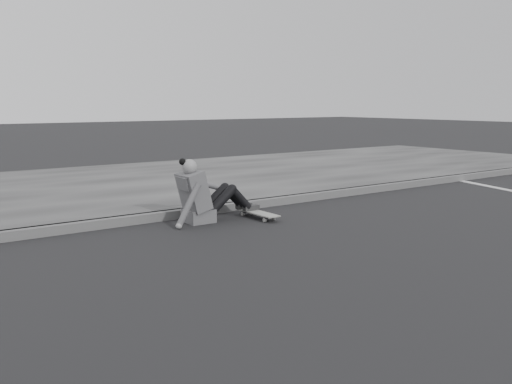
% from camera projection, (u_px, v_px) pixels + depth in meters
% --- Properties ---
extents(ground, '(80.00, 80.00, 0.00)m').
position_uv_depth(ground, '(277.00, 263.00, 5.73)').
color(ground, black).
rests_on(ground, ground).
extents(curb, '(24.00, 0.16, 0.12)m').
position_uv_depth(curb, '(161.00, 216.00, 7.79)').
color(curb, '#505050').
rests_on(curb, ground).
extents(sidewalk, '(24.00, 6.00, 0.12)m').
position_uv_depth(sidewalk, '(85.00, 189.00, 10.21)').
color(sidewalk, '#3A3A3A').
rests_on(sidewalk, ground).
extents(skateboard, '(0.20, 0.78, 0.09)m').
position_uv_depth(skateboard, '(258.00, 213.00, 7.92)').
color(skateboard, '#979792').
rests_on(skateboard, ground).
extents(seated_woman, '(1.38, 0.46, 0.88)m').
position_uv_depth(seated_woman, '(203.00, 195.00, 7.65)').
color(seated_woman, '#4E4E50').
rests_on(seated_woman, ground).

